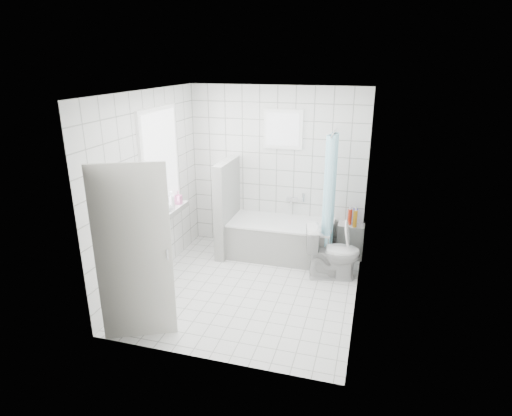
% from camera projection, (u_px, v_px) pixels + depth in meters
% --- Properties ---
extents(ground, '(3.00, 3.00, 0.00)m').
position_uv_depth(ground, '(250.00, 289.00, 5.83)').
color(ground, white).
rests_on(ground, ground).
extents(ceiling, '(3.00, 3.00, 0.00)m').
position_uv_depth(ceiling, '(249.00, 92.00, 4.96)').
color(ceiling, white).
rests_on(ceiling, ground).
extents(wall_back, '(2.80, 0.02, 2.60)m').
position_uv_depth(wall_back, '(277.00, 170.00, 6.76)').
color(wall_back, white).
rests_on(wall_back, ground).
extents(wall_front, '(2.80, 0.02, 2.60)m').
position_uv_depth(wall_front, '(204.00, 246.00, 4.03)').
color(wall_front, white).
rests_on(wall_front, ground).
extents(wall_left, '(0.02, 3.00, 2.60)m').
position_uv_depth(wall_left, '(150.00, 189.00, 5.76)').
color(wall_left, white).
rests_on(wall_left, ground).
extents(wall_right, '(0.02, 3.00, 2.60)m').
position_uv_depth(wall_right, '(363.00, 208.00, 5.03)').
color(wall_right, white).
rests_on(wall_right, ground).
extents(window_left, '(0.01, 0.90, 1.40)m').
position_uv_depth(window_left, '(162.00, 163.00, 5.92)').
color(window_left, white).
rests_on(window_left, wall_left).
extents(window_back, '(0.50, 0.01, 0.50)m').
position_uv_depth(window_back, '(283.00, 129.00, 6.47)').
color(window_back, white).
rests_on(window_back, wall_back).
extents(window_sill, '(0.18, 1.02, 0.08)m').
position_uv_depth(window_sill, '(168.00, 213.00, 6.15)').
color(window_sill, white).
rests_on(window_sill, wall_left).
extents(door, '(0.74, 0.37, 2.00)m').
position_uv_depth(door, '(134.00, 255.00, 4.53)').
color(door, silver).
rests_on(door, ground).
extents(bathtub, '(1.59, 0.77, 0.58)m').
position_uv_depth(bathtub, '(281.00, 239.00, 6.71)').
color(bathtub, white).
rests_on(bathtub, ground).
extents(partition_wall, '(0.15, 0.85, 1.50)m').
position_uv_depth(partition_wall, '(227.00, 207.00, 6.73)').
color(partition_wall, white).
rests_on(partition_wall, ground).
extents(tiled_ledge, '(0.40, 0.24, 0.55)m').
position_uv_depth(tiled_ledge, '(350.00, 241.00, 6.67)').
color(tiled_ledge, white).
rests_on(tiled_ledge, ground).
extents(toilet, '(0.82, 0.57, 0.77)m').
position_uv_depth(toilet, '(333.00, 252.00, 6.02)').
color(toilet, silver).
rests_on(toilet, ground).
extents(curtain_rod, '(0.02, 0.80, 0.02)m').
position_uv_depth(curtain_rod, '(334.00, 132.00, 5.93)').
color(curtain_rod, silver).
rests_on(curtain_rod, wall_back).
extents(shower_curtain, '(0.14, 0.48, 1.78)m').
position_uv_depth(shower_curtain, '(330.00, 197.00, 6.11)').
color(shower_curtain, '#4EC8E7').
rests_on(shower_curtain, curtain_rod).
extents(tub_faucet, '(0.18, 0.06, 0.06)m').
position_uv_depth(tub_faucet, '(292.00, 199.00, 6.80)').
color(tub_faucet, silver).
rests_on(tub_faucet, wall_back).
extents(sill_bottles, '(0.17, 0.80, 0.31)m').
position_uv_depth(sill_bottles, '(166.00, 204.00, 6.02)').
color(sill_bottles, silver).
rests_on(sill_bottles, window_sill).
extents(ledge_bottles, '(0.15, 0.15, 0.26)m').
position_uv_depth(ledge_bottles, '(353.00, 218.00, 6.51)').
color(ledge_bottles, red).
rests_on(ledge_bottles, tiled_ledge).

